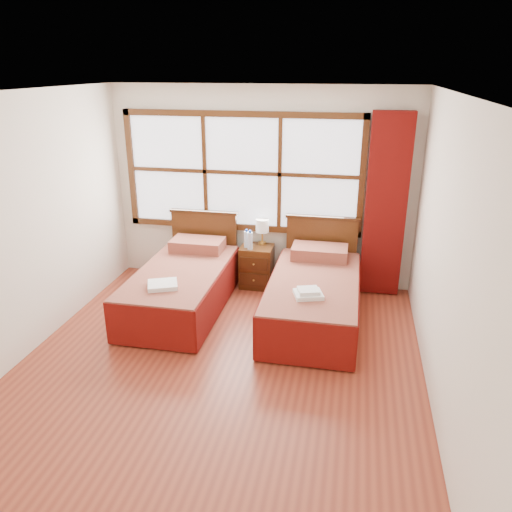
# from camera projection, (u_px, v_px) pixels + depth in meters

# --- Properties ---
(floor) EXTENTS (4.50, 4.50, 0.00)m
(floor) POSITION_uv_depth(u_px,v_px,m) (218.00, 367.00, 4.97)
(floor) COLOR brown
(floor) RESTS_ON ground
(ceiling) EXTENTS (4.50, 4.50, 0.00)m
(ceiling) POSITION_uv_depth(u_px,v_px,m) (210.00, 93.00, 4.04)
(ceiling) COLOR white
(ceiling) RESTS_ON wall_back
(wall_back) EXTENTS (4.00, 0.00, 4.00)m
(wall_back) POSITION_uv_depth(u_px,v_px,m) (261.00, 188.00, 6.56)
(wall_back) COLOR silver
(wall_back) RESTS_ON floor
(wall_left) EXTENTS (0.00, 4.50, 4.50)m
(wall_left) POSITION_uv_depth(u_px,v_px,m) (18.00, 231.00, 4.87)
(wall_left) COLOR silver
(wall_left) RESTS_ON floor
(wall_right) EXTENTS (0.00, 4.50, 4.50)m
(wall_right) POSITION_uv_depth(u_px,v_px,m) (447.00, 260.00, 4.14)
(wall_right) COLOR silver
(wall_right) RESTS_ON floor
(window) EXTENTS (3.16, 0.06, 1.56)m
(window) POSITION_uv_depth(u_px,v_px,m) (242.00, 173.00, 6.50)
(window) COLOR white
(window) RESTS_ON wall_back
(curtain) EXTENTS (0.50, 0.16, 2.30)m
(curtain) POSITION_uv_depth(u_px,v_px,m) (386.00, 207.00, 6.19)
(curtain) COLOR #650C0A
(curtain) RESTS_ON wall_back
(bed_left) EXTENTS (1.01, 2.03, 0.97)m
(bed_left) POSITION_uv_depth(u_px,v_px,m) (183.00, 285.00, 6.10)
(bed_left) COLOR #391D0B
(bed_left) RESTS_ON floor
(bed_right) EXTENTS (1.02, 2.04, 0.99)m
(bed_right) POSITION_uv_depth(u_px,v_px,m) (314.00, 296.00, 5.81)
(bed_right) COLOR #391D0B
(bed_right) RESTS_ON floor
(nightstand) EXTENTS (0.42, 0.42, 0.56)m
(nightstand) POSITION_uv_depth(u_px,v_px,m) (257.00, 266.00, 6.70)
(nightstand) COLOR #4A2710
(nightstand) RESTS_ON floor
(towels_left) EXTENTS (0.40, 0.38, 0.05)m
(towels_left) POSITION_uv_depth(u_px,v_px,m) (163.00, 285.00, 5.50)
(towels_left) COLOR white
(towels_left) RESTS_ON bed_left
(towels_right) EXTENTS (0.35, 0.33, 0.09)m
(towels_right) POSITION_uv_depth(u_px,v_px,m) (308.00, 293.00, 5.25)
(towels_right) COLOR white
(towels_right) RESTS_ON bed_right
(lamp) EXTENTS (0.17, 0.17, 0.34)m
(lamp) POSITION_uv_depth(u_px,v_px,m) (262.00, 226.00, 6.63)
(lamp) COLOR gold
(lamp) RESTS_ON nightstand
(bottle_near) EXTENTS (0.07, 0.07, 0.25)m
(bottle_near) POSITION_uv_depth(u_px,v_px,m) (247.00, 239.00, 6.54)
(bottle_near) COLOR silver
(bottle_near) RESTS_ON nightstand
(bottle_far) EXTENTS (0.07, 0.07, 0.26)m
(bottle_far) POSITION_uv_depth(u_px,v_px,m) (250.00, 241.00, 6.47)
(bottle_far) COLOR silver
(bottle_far) RESTS_ON nightstand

